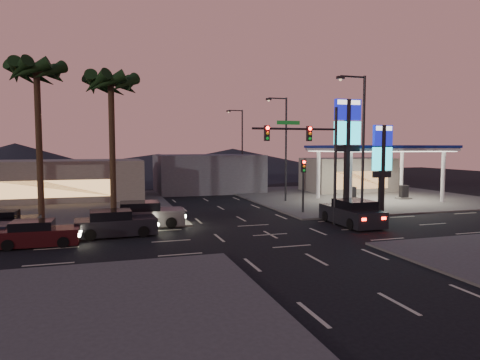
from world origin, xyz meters
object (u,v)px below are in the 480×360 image
object	(u,v)px
car_lane_b_front	(144,215)
car_lane_b_mid	(5,222)
gas_station	(379,149)
traffic_signal_mast	(312,148)
suv_station	(352,213)
pylon_sign_short	(382,156)
car_lane_a_mid	(37,234)
pylon_sign_tall	(347,133)
car_lane_a_front	(115,224)

from	to	relation	value
car_lane_b_front	car_lane_b_mid	size ratio (longest dim) A/B	1.29
gas_station	traffic_signal_mast	world-z (taller)	traffic_signal_mast
suv_station	car_lane_b_front	bearing A→B (deg)	165.63
suv_station	gas_station	bearing A→B (deg)	48.13
traffic_signal_mast	suv_station	bearing A→B (deg)	-12.11
car_lane_b_mid	car_lane_b_front	bearing A→B (deg)	-6.72
pylon_sign_short	car_lane_a_mid	bearing A→B (deg)	-171.46
gas_station	car_lane_a_mid	xyz separation A→B (m)	(-29.03, -11.11, -4.44)
suv_station	pylon_sign_short	bearing A→B (deg)	34.57
pylon_sign_short	gas_station	bearing A→B (deg)	56.31
suv_station	pylon_sign_tall	bearing A→B (deg)	64.00
car_lane_a_mid	car_lane_b_front	size ratio (longest dim) A/B	0.82
car_lane_a_front	traffic_signal_mast	bearing A→B (deg)	-1.79
car_lane_a_mid	traffic_signal_mast	bearing A→B (deg)	3.73
car_lane_a_front	car_lane_b_front	bearing A→B (deg)	52.74
pylon_sign_tall	car_lane_b_front	bearing A→B (deg)	-177.74
car_lane_a_mid	car_lane_b_mid	size ratio (longest dim) A/B	1.06
pylon_sign_short	car_lane_a_front	world-z (taller)	pylon_sign_short
pylon_sign_short	traffic_signal_mast	xyz separation A→B (m)	(-7.24, -2.51, 0.57)
car_lane_a_mid	car_lane_b_front	world-z (taller)	car_lane_b_front
car_lane_a_front	car_lane_b_mid	xyz separation A→B (m)	(-6.64, 3.51, -0.12)
traffic_signal_mast	car_lane_a_mid	bearing A→B (deg)	-176.27
pylon_sign_short	car_lane_a_mid	world-z (taller)	pylon_sign_short
car_lane_a_front	car_lane_b_mid	world-z (taller)	car_lane_a_front
car_lane_a_mid	suv_station	world-z (taller)	suv_station
pylon_sign_tall	car_lane_b_mid	bearing A→B (deg)	179.07
traffic_signal_mast	car_lane_a_mid	world-z (taller)	traffic_signal_mast
car_lane_a_front	suv_station	size ratio (longest dim) A/B	0.93
pylon_sign_short	car_lane_a_mid	xyz separation A→B (m)	(-24.03, -3.61, -4.01)
traffic_signal_mast	car_lane_b_front	bearing A→B (deg)	165.07
car_lane_a_front	pylon_sign_short	bearing A→B (deg)	6.03
car_lane_b_front	traffic_signal_mast	bearing A→B (deg)	-14.93
traffic_signal_mast	car_lane_a_front	size ratio (longest dim) A/B	1.64
car_lane_b_mid	suv_station	bearing A→B (deg)	-11.47
traffic_signal_mast	car_lane_b_front	world-z (taller)	traffic_signal_mast
car_lane_a_front	suv_station	world-z (taller)	suv_station
pylon_sign_short	suv_station	bearing A→B (deg)	-145.43
gas_station	car_lane_b_front	xyz separation A→B (m)	(-23.10, -7.11, -4.30)
car_lane_a_front	car_lane_b_front	world-z (taller)	car_lane_b_front
gas_station	car_lane_b_mid	size ratio (longest dim) A/B	2.99
traffic_signal_mast	suv_station	size ratio (longest dim) A/B	1.52
traffic_signal_mast	car_lane_b_front	distance (m)	12.09
pylon_sign_tall	car_lane_a_mid	world-z (taller)	pylon_sign_tall
gas_station	suv_station	world-z (taller)	gas_station
car_lane_a_mid	gas_station	bearing A→B (deg)	20.93
gas_station	suv_station	xyz separation A→B (m)	(-9.50, -10.60, -4.27)
pylon_sign_short	suv_station	world-z (taller)	pylon_sign_short
car_lane_a_mid	suv_station	size ratio (longest dim) A/B	0.82
gas_station	car_lane_b_front	size ratio (longest dim) A/B	2.32
car_lane_b_front	car_lane_b_mid	xyz separation A→B (m)	(-8.54, 1.01, -0.18)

